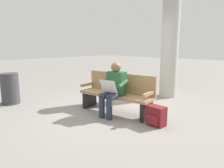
# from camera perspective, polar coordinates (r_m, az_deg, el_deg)

# --- Properties ---
(ground_plane) EXTENTS (40.00, 40.00, 0.00)m
(ground_plane) POSITION_cam_1_polar(r_m,az_deg,el_deg) (4.89, 0.89, -7.80)
(ground_plane) COLOR gray
(bench_near) EXTENTS (1.84, 0.67, 0.90)m
(bench_near) POSITION_cam_1_polar(r_m,az_deg,el_deg) (4.82, 1.40, -2.40)
(bench_near) COLOR #9E7A51
(bench_near) RESTS_ON ground
(person_seated) EXTENTS (0.60, 0.60, 1.18)m
(person_seated) POSITION_cam_1_polar(r_m,az_deg,el_deg) (4.56, 0.41, -0.97)
(person_seated) COLOR #23512D
(person_seated) RESTS_ON ground
(backpack) EXTENTS (0.37, 0.28, 0.38)m
(backpack) POSITION_cam_1_polar(r_m,az_deg,el_deg) (4.18, 11.93, -8.53)
(backpack) COLOR maroon
(backpack) RESTS_ON ground
(support_pillar) EXTENTS (0.50, 0.50, 3.03)m
(support_pillar) POSITION_cam_1_polar(r_m,az_deg,el_deg) (6.47, 15.50, 9.95)
(support_pillar) COLOR #B2AFA8
(support_pillar) RESTS_ON ground
(trash_bin) EXTENTS (0.45, 0.45, 0.82)m
(trash_bin) POSITION_cam_1_polar(r_m,az_deg,el_deg) (6.15, -26.08, -1.12)
(trash_bin) COLOR #38383D
(trash_bin) RESTS_ON ground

